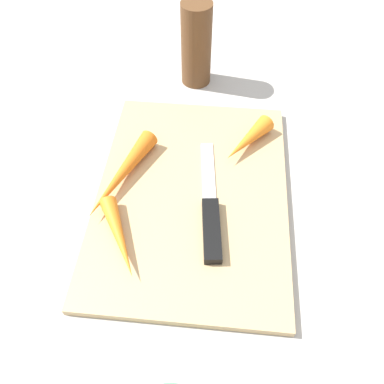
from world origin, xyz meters
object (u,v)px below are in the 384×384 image
(pepper_grinder, at_px, (196,45))
(knife, at_px, (211,221))
(carrot_shortest, at_px, (248,140))
(carrot_longest, at_px, (121,174))
(carrot_medium, at_px, (119,237))
(cutting_board, at_px, (192,195))

(pepper_grinder, bearing_deg, knife, -171.36)
(knife, bearing_deg, pepper_grinder, 2.32)
(carrot_shortest, relative_size, carrot_longest, 0.62)
(carrot_medium, bearing_deg, cutting_board, 109.23)
(cutting_board, distance_m, carrot_medium, 0.12)
(carrot_medium, height_order, carrot_shortest, carrot_shortest)
(knife, xyz_separation_m, carrot_medium, (-0.04, 0.11, 0.01))
(cutting_board, height_order, carrot_shortest, carrot_shortest)
(carrot_shortest, bearing_deg, carrot_longest, -28.62)
(knife, relative_size, carrot_medium, 1.75)
(cutting_board, xyz_separation_m, carrot_longest, (0.01, 0.10, 0.02))
(knife, xyz_separation_m, carrot_longest, (0.06, 0.13, 0.01))
(carrot_shortest, distance_m, carrot_longest, 0.19)
(carrot_longest, xyz_separation_m, pepper_grinder, (0.25, -0.08, 0.05))
(carrot_longest, bearing_deg, pepper_grinder, -177.54)
(carrot_medium, distance_m, carrot_shortest, 0.24)
(knife, relative_size, carrot_shortest, 2.07)
(cutting_board, bearing_deg, carrot_shortest, -38.32)
(pepper_grinder, bearing_deg, cutting_board, -176.10)
(carrot_shortest, distance_m, pepper_grinder, 0.20)
(knife, bearing_deg, carrot_shortest, -23.74)
(carrot_medium, height_order, carrot_longest, carrot_longest)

